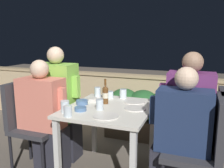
# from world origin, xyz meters

# --- Properties ---
(parapet_wall) EXTENTS (9.00, 0.18, 0.84)m
(parapet_wall) POSITION_xyz_m (0.00, 1.38, 0.43)
(parapet_wall) COLOR tan
(parapet_wall) RESTS_ON ground_plane
(dining_table) EXTENTS (0.82, 0.91, 0.73)m
(dining_table) POSITION_xyz_m (0.00, 0.00, 0.63)
(dining_table) COLOR silver
(dining_table) RESTS_ON ground_plane
(planter_hedge) EXTENTS (1.02, 0.47, 0.69)m
(planter_hedge) POSITION_xyz_m (0.11, 1.02, 0.39)
(planter_hedge) COLOR brown
(planter_hedge) RESTS_ON ground_plane
(chair_left_near) EXTENTS (0.47, 0.46, 0.95)m
(chair_left_near) POSITION_xyz_m (-0.89, -0.14, 0.57)
(chair_left_near) COLOR #333338
(chair_left_near) RESTS_ON ground_plane
(person_coral_top) EXTENTS (0.51, 0.26, 1.19)m
(person_coral_top) POSITION_xyz_m (-0.67, -0.14, 0.59)
(person_coral_top) COLOR #282833
(person_coral_top) RESTS_ON ground_plane
(chair_left_far) EXTENTS (0.47, 0.46, 0.95)m
(chair_left_far) POSITION_xyz_m (-0.89, 0.16, 0.57)
(chair_left_far) COLOR #333338
(chair_left_far) RESTS_ON ground_plane
(person_green_blouse) EXTENTS (0.50, 0.26, 1.31)m
(person_green_blouse) POSITION_xyz_m (-0.68, 0.16, 0.66)
(person_green_blouse) COLOR #282833
(person_green_blouse) RESTS_ON ground_plane
(chair_right_near) EXTENTS (0.47, 0.46, 0.95)m
(chair_right_near) POSITION_xyz_m (0.89, -0.13, 0.57)
(chair_right_near) COLOR #333338
(chair_right_near) RESTS_ON ground_plane
(person_navy_jumper) EXTENTS (0.51, 0.26, 1.18)m
(person_navy_jumper) POSITION_xyz_m (0.68, -0.13, 0.59)
(person_navy_jumper) COLOR #282833
(person_navy_jumper) RESTS_ON ground_plane
(chair_right_far) EXTENTS (0.47, 0.46, 0.95)m
(chair_right_far) POSITION_xyz_m (0.93, 0.15, 0.57)
(chair_right_far) COLOR #333338
(chair_right_far) RESTS_ON ground_plane
(person_purple_stripe) EXTENTS (0.50, 0.26, 1.29)m
(person_purple_stripe) POSITION_xyz_m (0.72, 0.15, 0.65)
(person_purple_stripe) COLOR #282833
(person_purple_stripe) RESTS_ON ground_plane
(beer_bottle) EXTENTS (0.06, 0.06, 0.26)m
(beer_bottle) POSITION_xyz_m (-0.09, 0.10, 0.83)
(beer_bottle) COLOR brown
(beer_bottle) RESTS_ON dining_table
(plate_0) EXTENTS (0.23, 0.23, 0.01)m
(plate_0) POSITION_xyz_m (0.07, -0.28, 0.74)
(plate_0) COLOR silver
(plate_0) RESTS_ON dining_table
(plate_1) EXTENTS (0.21, 0.21, 0.01)m
(plate_1) POSITION_xyz_m (0.26, 0.03, 0.74)
(plate_1) COLOR silver
(plate_1) RESTS_ON dining_table
(plate_2) EXTENTS (0.22, 0.22, 0.01)m
(plate_2) POSITION_xyz_m (0.18, 0.26, 0.74)
(plate_2) COLOR silver
(plate_2) RESTS_ON dining_table
(bowl_0) EXTENTS (0.11, 0.11, 0.04)m
(bowl_0) POSITION_xyz_m (-0.21, -0.21, 0.75)
(bowl_0) COLOR #4C709E
(bowl_0) RESTS_ON dining_table
(bowl_1) EXTENTS (0.13, 0.13, 0.04)m
(bowl_1) POSITION_xyz_m (-0.26, 0.14, 0.75)
(bowl_1) COLOR beige
(bowl_1) RESTS_ON dining_table
(bowl_2) EXTENTS (0.12, 0.12, 0.04)m
(bowl_2) POSITION_xyz_m (-0.30, -0.01, 0.76)
(bowl_2) COLOR #4C709E
(bowl_2) RESTS_ON dining_table
(glass_cup_0) EXTENTS (0.07, 0.07, 0.11)m
(glass_cup_0) POSITION_xyz_m (-0.28, 0.34, 0.79)
(glass_cup_0) COLOR silver
(glass_cup_0) RESTS_ON dining_table
(glass_cup_1) EXTENTS (0.08, 0.08, 0.11)m
(glass_cup_1) POSITION_xyz_m (-0.33, -0.30, 0.79)
(glass_cup_1) COLOR silver
(glass_cup_1) RESTS_ON dining_table
(glass_cup_2) EXTENTS (0.08, 0.08, 0.10)m
(glass_cup_2) POSITION_xyz_m (0.02, 0.37, 0.78)
(glass_cup_2) COLOR silver
(glass_cup_2) RESTS_ON dining_table
(glass_cup_3) EXTENTS (0.07, 0.07, 0.10)m
(glass_cup_3) POSITION_xyz_m (-0.06, -0.12, 0.78)
(glass_cup_3) COLOR silver
(glass_cup_3) RESTS_ON dining_table
(glass_cup_4) EXTENTS (0.07, 0.07, 0.10)m
(glass_cup_4) POSITION_xyz_m (-0.24, -0.39, 0.78)
(glass_cup_4) COLOR silver
(glass_cup_4) RESTS_ON dining_table
(glass_cup_5) EXTENTS (0.07, 0.07, 0.08)m
(glass_cup_5) POSITION_xyz_m (-0.12, 0.33, 0.77)
(glass_cup_5) COLOR silver
(glass_cup_5) RESTS_ON dining_table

